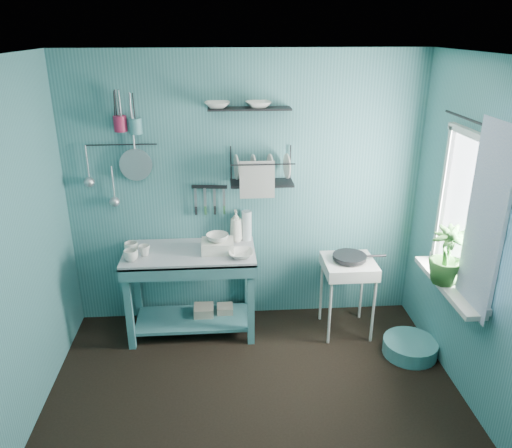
{
  "coord_description": "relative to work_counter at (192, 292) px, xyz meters",
  "views": [
    {
      "loc": [
        -0.22,
        -2.82,
        2.67
      ],
      "look_at": [
        0.05,
        0.85,
        1.2
      ],
      "focal_mm": 35.0,
      "sensor_mm": 36.0,
      "label": 1
    }
  ],
  "objects": [
    {
      "name": "floor",
      "position": [
        0.51,
        -1.21,
        -0.41
      ],
      "size": [
        3.2,
        3.2,
        0.0
      ],
      "primitive_type": "plane",
      "color": "black",
      "rests_on": "ground"
    },
    {
      "name": "ceiling",
      "position": [
        0.51,
        -1.21,
        2.09
      ],
      "size": [
        3.2,
        3.2,
        0.0
      ],
      "primitive_type": "plane",
      "rotation": [
        3.14,
        0.0,
        0.0
      ],
      "color": "silver",
      "rests_on": "ground"
    },
    {
      "name": "wall_back",
      "position": [
        0.51,
        0.29,
        0.84
      ],
      "size": [
        3.2,
        0.0,
        3.2
      ],
      "primitive_type": "plane",
      "rotation": [
        1.57,
        0.0,
        0.0
      ],
      "color": "#386F73",
      "rests_on": "ground"
    },
    {
      "name": "wall_right",
      "position": [
        2.11,
        -1.21,
        0.84
      ],
      "size": [
        0.0,
        3.0,
        3.0
      ],
      "primitive_type": "plane",
      "rotation": [
        1.57,
        0.0,
        -1.57
      ],
      "color": "#386F73",
      "rests_on": "ground"
    },
    {
      "name": "work_counter",
      "position": [
        0.0,
        0.0,
        0.0
      ],
      "size": [
        1.21,
        0.7,
        0.82
      ],
      "primitive_type": "cube",
      "rotation": [
        0.0,
        0.0,
        -0.11
      ],
      "color": "#376E74",
      "rests_on": "floor"
    },
    {
      "name": "mug_left",
      "position": [
        -0.48,
        -0.16,
        0.46
      ],
      "size": [
        0.12,
        0.12,
        0.1
      ],
      "primitive_type": "imported",
      "color": "silver",
      "rests_on": "work_counter"
    },
    {
      "name": "mug_mid",
      "position": [
        -0.38,
        -0.06,
        0.46
      ],
      "size": [
        0.14,
        0.14,
        0.09
      ],
      "primitive_type": "imported",
      "rotation": [
        0.0,
        0.0,
        0.52
      ],
      "color": "silver",
      "rests_on": "work_counter"
    },
    {
      "name": "mug_right",
      "position": [
        -0.5,
        0.0,
        0.46
      ],
      "size": [
        0.17,
        0.17,
        0.1
      ],
      "primitive_type": "imported",
      "rotation": [
        0.0,
        0.0,
        1.05
      ],
      "color": "silver",
      "rests_on": "work_counter"
    },
    {
      "name": "wash_tub",
      "position": [
        0.25,
        -0.02,
        0.46
      ],
      "size": [
        0.28,
        0.22,
        0.1
      ],
      "primitive_type": "cube",
      "color": "silver",
      "rests_on": "work_counter"
    },
    {
      "name": "tub_bowl",
      "position": [
        0.25,
        -0.02,
        0.54
      ],
      "size": [
        0.2,
        0.19,
        0.06
      ],
      "primitive_type": "imported",
      "color": "silver",
      "rests_on": "wash_tub"
    },
    {
      "name": "soap_bottle",
      "position": [
        0.42,
        0.2,
        0.56
      ],
      "size": [
        0.12,
        0.12,
        0.3
      ],
      "primitive_type": "imported",
      "color": "silver",
      "rests_on": "work_counter"
    },
    {
      "name": "water_bottle",
      "position": [
        0.52,
        0.22,
        0.55
      ],
      "size": [
        0.09,
        0.09,
        0.28
      ],
      "primitive_type": "cylinder",
      "color": "silver",
      "rests_on": "work_counter"
    },
    {
      "name": "counter_bowl",
      "position": [
        0.45,
        -0.15,
        0.44
      ],
      "size": [
        0.22,
        0.22,
        0.05
      ],
      "primitive_type": "imported",
      "color": "silver",
      "rests_on": "work_counter"
    },
    {
      "name": "hotplate_stand",
      "position": [
        1.42,
        -0.1,
        -0.05
      ],
      "size": [
        0.48,
        0.48,
        0.72
      ],
      "primitive_type": "cube",
      "rotation": [
        0.0,
        0.0,
        0.06
      ],
      "color": "silver",
      "rests_on": "floor"
    },
    {
      "name": "frying_pan",
      "position": [
        1.42,
        -0.1,
        0.35
      ],
      "size": [
        0.3,
        0.3,
        0.03
      ],
      "primitive_type": "cylinder",
      "color": "black",
      "rests_on": "hotplate_stand"
    },
    {
      "name": "knife_strip",
      "position": [
        0.19,
        0.26,
        0.91
      ],
      "size": [
        0.32,
        0.06,
        0.03
      ],
      "primitive_type": "cube",
      "rotation": [
        0.0,
        0.0,
        -0.11
      ],
      "color": "black",
      "rests_on": "wall_back"
    },
    {
      "name": "dish_rack",
      "position": [
        0.65,
        0.16,
        1.12
      ],
      "size": [
        0.57,
        0.3,
        0.32
      ],
      "primitive_type": "cube",
      "rotation": [
        0.0,
        0.0,
        0.11
      ],
      "color": "black",
      "rests_on": "wall_back"
    },
    {
      "name": "upper_shelf",
      "position": [
        0.55,
        0.19,
        1.61
      ],
      "size": [
        0.7,
        0.19,
        0.01
      ],
      "primitive_type": "cube",
      "rotation": [
        0.0,
        0.0,
        -0.01
      ],
      "color": "black",
      "rests_on": "wall_back"
    },
    {
      "name": "shelf_bowl_left",
      "position": [
        0.28,
        0.19,
        1.65
      ],
      "size": [
        0.22,
        0.22,
        0.05
      ],
      "primitive_type": "imported",
      "rotation": [
        0.0,
        0.0,
        -0.03
      ],
      "color": "silver",
      "rests_on": "upper_shelf"
    },
    {
      "name": "shelf_bowl_right",
      "position": [
        0.62,
        0.19,
        1.66
      ],
      "size": [
        0.23,
        0.23,
        0.05
      ],
      "primitive_type": "imported",
      "rotation": [
        0.0,
        0.0,
        0.11
      ],
      "color": "silver",
      "rests_on": "upper_shelf"
    },
    {
      "name": "utensil_cup_magenta",
      "position": [
        -0.53,
        0.21,
        1.5
      ],
      "size": [
        0.11,
        0.11,
        0.13
      ],
      "primitive_type": "cylinder",
      "color": "maroon",
      "rests_on": "wall_back"
    },
    {
      "name": "utensil_cup_teal",
      "position": [
        -0.41,
        0.21,
        1.48
      ],
      "size": [
        0.11,
        0.11,
        0.13
      ],
      "primitive_type": "cylinder",
      "color": "teal",
      "rests_on": "wall_back"
    },
    {
      "name": "colander",
      "position": [
        -0.44,
        0.24,
        1.13
      ],
      "size": [
        0.28,
        0.03,
        0.28
      ],
      "primitive_type": "cylinder",
      "rotation": [
        1.54,
        0.0,
        0.0
      ],
      "color": "#ACAEB5",
      "rests_on": "wall_back"
    },
    {
      "name": "ladle_outer",
      "position": [
        -0.85,
        0.25,
        1.16
      ],
      "size": [
        0.01,
        0.01,
        0.3
      ],
      "primitive_type": "cylinder",
      "color": "#ACAEB5",
      "rests_on": "wall_back"
    },
    {
      "name": "ladle_inner",
      "position": [
        -0.65,
        0.25,
        0.97
      ],
      "size": [
        0.01,
        0.01,
        0.3
      ],
      "primitive_type": "cylinder",
      "color": "#ACAEB5",
      "rests_on": "wall_back"
    },
    {
      "name": "hook_rail",
      "position": [
        -0.55,
        0.26,
        1.31
      ],
      "size": [
        0.6,
        0.01,
        0.01
      ],
      "primitive_type": "cylinder",
      "rotation": [
        0.0,
        1.57,
        0.0
      ],
      "color": "black",
      "rests_on": "wall_back"
    },
    {
      "name": "window_glass",
      "position": [
        2.1,
        -0.76,
        0.99
      ],
      "size": [
        0.0,
        1.1,
        1.1
      ],
      "primitive_type": "plane",
      "rotation": [
        1.57,
        0.0,
        1.57
      ],
      "color": "white",
      "rests_on": "wall_right"
    },
    {
      "name": "windowsill",
      "position": [
        2.01,
        -0.76,
        0.4
      ],
      "size": [
        0.16,
        0.95,
        0.04
      ],
      "primitive_type": "cube",
      "color": "silver",
      "rests_on": "wall_right"
    },
    {
      "name": "curtain",
      "position": [
        2.03,
        -1.06,
        1.04
      ],
      "size": [
        0.0,
        1.35,
        1.35
      ],
      "primitive_type": "plane",
      "rotation": [
        1.57,
        0.0,
        1.57
      ],
      "color": "silver",
      "rests_on": "wall_right"
    },
    {
      "name": "curtain_rod",
      "position": [
        2.05,
        -0.76,
        1.64
      ],
      "size": [
        0.02,
        1.05,
        0.02
      ],
      "primitive_type": "cylinder",
      "rotation": [
        1.57,
        0.0,
        0.0
      ],
      "color": "black",
      "rests_on": "wall_right"
    },
    {
      "name": "potted_plant",
      "position": [
        1.98,
        -0.74,
        0.65
      ],
      "size": [
        0.34,
        0.34,
        0.46
      ],
      "primitive_type": "imported",
      "rotation": [
        0.0,
        0.0,
        -0.41
      ],
      "color": "#326A2A",
      "rests_on": "windowsill"
    },
    {
      "name": "storage_tin_large",
      "position": [
        0.1,
        0.05,
        -0.3
      ],
      "size": [
        0.18,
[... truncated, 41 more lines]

